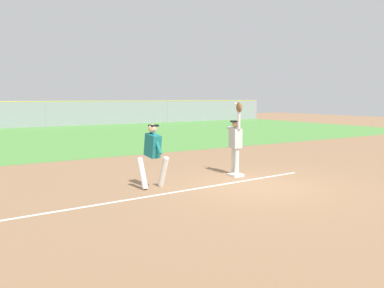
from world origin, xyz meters
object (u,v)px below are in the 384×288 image
object	(u,v)px
runner	(153,151)
parked_car_black	(20,118)
baseball	(235,104)
parked_car_blue	(138,114)
fielder	(236,139)
parked_car_red	(86,116)
first_base	(236,175)

from	to	relation	value
runner	parked_car_black	xyz separation A→B (m)	(0.93, 27.89, -0.32)
baseball	parked_car_blue	size ratio (longest dim) A/B	0.02
fielder	parked_car_red	bearing A→B (deg)	-86.78
parked_car_black	parked_car_blue	distance (m)	11.52
runner	fielder	bearing A→B (deg)	0.54
parked_car_red	first_base	bearing A→B (deg)	-104.62
baseball	parked_car_black	bearing A→B (deg)	94.59
fielder	baseball	world-z (taller)	fielder
runner	parked_car_black	size ratio (longest dim) A/B	0.38
first_base	parked_car_blue	bearing A→B (deg)	71.45
fielder	parked_car_blue	size ratio (longest dim) A/B	0.50
parked_car_black	parked_car_red	xyz separation A→B (m)	(6.03, 0.57, 0.00)
baseball	parked_car_red	world-z (taller)	baseball
fielder	runner	bearing A→B (deg)	17.14
baseball	parked_car_red	xyz separation A→B (m)	(3.82, 27.98, -1.55)
first_base	parked_car_blue	world-z (taller)	parked_car_blue
first_base	runner	distance (m)	3.03
parked_car_red	parked_car_black	bearing A→B (deg)	178.98
parked_car_blue	parked_car_black	bearing A→B (deg)	-172.56
runner	baseball	world-z (taller)	baseball
first_base	runner	size ratio (longest dim) A/B	0.22
first_base	parked_car_red	xyz separation A→B (m)	(4.08, 28.37, 0.63)
parked_car_red	parked_car_blue	bearing A→B (deg)	-5.23
runner	parked_car_blue	distance (m)	31.16
fielder	runner	xyz separation A→B (m)	(-3.04, -0.32, -0.12)
fielder	parked_car_black	world-z (taller)	fielder
parked_car_black	parked_car_red	distance (m)	6.05
first_base	parked_car_black	world-z (taller)	parked_car_black
fielder	parked_car_black	distance (m)	27.66
runner	parked_car_red	world-z (taller)	runner
baseball	parked_car_black	xyz separation A→B (m)	(-2.20, 27.41, -1.55)
first_base	parked_car_red	world-z (taller)	parked_car_red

